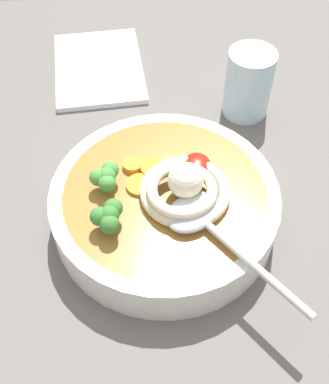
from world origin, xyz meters
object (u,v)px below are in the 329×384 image
drinking_glass (248,83)px  soup_spoon (203,220)px  soup_bowl (164,206)px  noodle_pile (184,188)px  folded_napkin (99,68)px

drinking_glass → soup_spoon: bearing=-21.5°
soup_bowl → noodle_pile: bearing=69.9°
soup_spoon → folded_napkin: 34.65cm
noodle_pile → folded_napkin: 30.75cm
soup_spoon → drinking_glass: 23.72cm
noodle_pile → soup_spoon: noodle_pile is taller
noodle_pile → soup_spoon: 4.07cm
soup_spoon → noodle_pile: bearing=163.7°
soup_bowl → noodle_pile: noodle_pile is taller
noodle_pile → soup_spoon: size_ratio=0.66×
folded_napkin → soup_spoon: bearing=19.1°
soup_spoon → drinking_glass: size_ratio=1.73×
soup_spoon → soup_bowl: bearing=180.0°
soup_bowl → noodle_pile: (0.73, 1.98, 3.66)cm
noodle_pile → soup_spoon: bearing=21.1°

